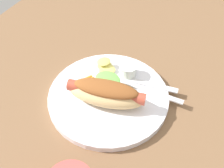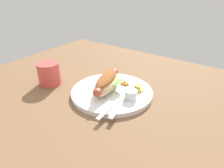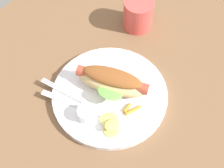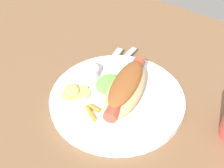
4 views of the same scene
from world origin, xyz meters
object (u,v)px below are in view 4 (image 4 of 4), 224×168
(fork, at_px, (116,66))
(knife, at_px, (107,67))
(hot_dog, at_px, (126,88))
(chips_pile, at_px, (76,92))
(plate, at_px, (117,99))
(sauce_ramekin, at_px, (89,73))
(carrot_garnish, at_px, (92,111))

(fork, bearing_deg, knife, 125.04)
(fork, bearing_deg, hot_dog, -137.35)
(fork, height_order, chips_pile, chips_pile)
(plate, relative_size, chips_pile, 4.32)
(sauce_ramekin, distance_m, fork, 0.07)
(knife, height_order, carrot_garnish, carrot_garnish)
(knife, bearing_deg, plate, -140.65)
(hot_dog, bearing_deg, knife, 43.15)
(plate, xyz_separation_m, sauce_ramekin, (0.08, -0.01, 0.02))
(hot_dog, bearing_deg, sauce_ramekin, 72.38)
(plate, bearing_deg, sauce_ramekin, -5.64)
(hot_dog, distance_m, fork, 0.11)
(sauce_ramekin, relative_size, knife, 0.27)
(hot_dog, bearing_deg, fork, 31.41)
(knife, relative_size, chips_pile, 2.36)
(fork, xyz_separation_m, chips_pile, (0.01, 0.12, 0.01))
(hot_dog, xyz_separation_m, carrot_garnish, (0.03, 0.07, -0.02))
(sauce_ramekin, bearing_deg, carrot_garnish, 133.26)
(plate, distance_m, chips_pile, 0.09)
(plate, xyz_separation_m, hot_dog, (-0.02, -0.00, 0.04))
(knife, distance_m, carrot_garnish, 0.14)
(plate, bearing_deg, chips_pile, 35.23)
(chips_pile, relative_size, carrot_garnish, 1.64)
(plate, height_order, sauce_ramekin, sauce_ramekin)
(sauce_ramekin, bearing_deg, chips_pile, 101.33)
(plate, height_order, chips_pile, chips_pile)
(hot_dog, relative_size, chips_pile, 2.81)
(hot_dog, relative_size, fork, 1.11)
(plate, distance_m, sauce_ramekin, 0.08)
(hot_dog, xyz_separation_m, chips_pile, (0.09, 0.05, -0.02))
(chips_pile, bearing_deg, plate, -144.77)
(sauce_ramekin, height_order, carrot_garnish, sauce_ramekin)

